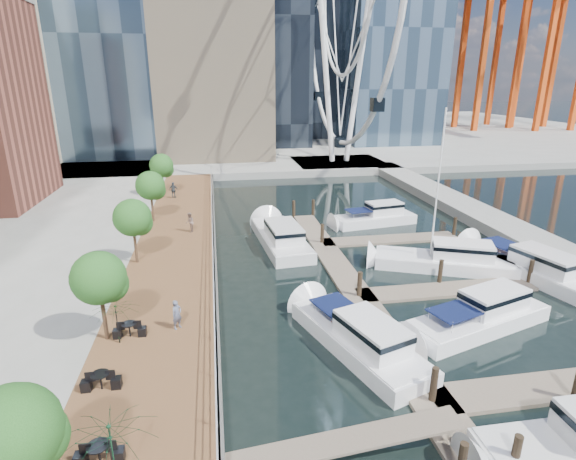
{
  "coord_description": "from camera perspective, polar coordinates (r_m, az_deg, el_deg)",
  "views": [
    {
      "loc": [
        -5.73,
        -16.7,
        13.21
      ],
      "look_at": [
        -0.69,
        13.43,
        3.0
      ],
      "focal_mm": 28.0,
      "sensor_mm": 36.0,
      "label": 1
    }
  ],
  "objects": [
    {
      "name": "pedestrian_mid",
      "position": [
        38.67,
        -12.37,
        0.94
      ],
      "size": [
        0.67,
        0.85,
        1.68
      ],
      "primitive_type": "imported",
      "rotation": [
        0.0,
        0.0,
        -1.53
      ],
      "color": "#7F6258",
      "rests_on": "boardwalk"
    },
    {
      "name": "railing",
      "position": [
        33.79,
        -9.54,
        -2.02
      ],
      "size": [
        0.1,
        60.0,
        1.05
      ],
      "primitive_type": null,
      "color": "white",
      "rests_on": "boardwalk"
    },
    {
      "name": "pedestrian_near",
      "position": [
        24.13,
        -13.93,
        -10.38
      ],
      "size": [
        0.68,
        0.66,
        1.58
      ],
      "primitive_type": "imported",
      "rotation": [
        0.0,
        0.0,
        0.73
      ],
      "color": "#4F5569",
      "rests_on": "boardwalk"
    },
    {
      "name": "street_trees",
      "position": [
        32.47,
        -19.17,
        1.48
      ],
      "size": [
        2.6,
        42.6,
        4.6
      ],
      "color": "#3F2B1C",
      "rests_on": "ground"
    },
    {
      "name": "land_far",
      "position": [
        119.52,
        -6.85,
        12.25
      ],
      "size": [
        200.0,
        114.0,
        1.0
      ],
      "primitive_type": "cube",
      "color": "gray",
      "rests_on": "ground"
    },
    {
      "name": "moored_yachts",
      "position": [
        33.89,
        16.59,
        -5.28
      ],
      "size": [
        21.47,
        31.42,
        11.5
      ],
      "color": "white",
      "rests_on": "ground"
    },
    {
      "name": "cafe_tables",
      "position": [
        19.45,
        -22.74,
        -20.72
      ],
      "size": [
        2.5,
        13.7,
        0.74
      ],
      "color": "black",
      "rests_on": "ground"
    },
    {
      "name": "yacht_foreground",
      "position": [
        27.88,
        22.89,
        -11.4
      ],
      "size": [
        9.97,
        5.4,
        2.15
      ],
      "primitive_type": null,
      "rotation": [
        0.0,
        0.0,
        1.88
      ],
      "color": "white",
      "rests_on": "ground"
    },
    {
      "name": "breakwater",
      "position": [
        46.59,
        24.51,
        0.94
      ],
      "size": [
        4.0,
        60.0,
        1.0
      ],
      "primitive_type": "cube",
      "color": "gray",
      "rests_on": "ground"
    },
    {
      "name": "boardwalk",
      "position": [
        34.31,
        -14.3,
        -3.87
      ],
      "size": [
        6.0,
        60.0,
        1.0
      ],
      "primitive_type": "cube",
      "color": "brown",
      "rests_on": "ground"
    },
    {
      "name": "cafe_seating",
      "position": [
        16.57,
        -23.47,
        -24.61
      ],
      "size": [
        4.74,
        15.35,
        2.7
      ],
      "color": "#0F3722",
      "rests_on": "ground"
    },
    {
      "name": "pedestrian_far",
      "position": [
        50.51,
        -14.33,
        4.94
      ],
      "size": [
        1.11,
        0.69,
        1.75
      ],
      "primitive_type": "imported",
      "rotation": [
        0.0,
        0.0,
        2.86
      ],
      "color": "#30363C",
      "rests_on": "boardwalk"
    },
    {
      "name": "pier",
      "position": [
        72.6,
        6.5,
        8.28
      ],
      "size": [
        14.0,
        12.0,
        1.0
      ],
      "primitive_type": "cube",
      "color": "gray",
      "rests_on": "ground"
    },
    {
      "name": "seawall",
      "position": [
        34.16,
        -9.28,
        -3.62
      ],
      "size": [
        0.25,
        60.0,
        1.0
      ],
      "primitive_type": "cube",
      "color": "#595954",
      "rests_on": "ground"
    },
    {
      "name": "ground",
      "position": [
        22.05,
        7.96,
        -18.53
      ],
      "size": [
        520.0,
        520.0,
        0.0
      ],
      "primitive_type": "plane",
      "color": "black",
      "rests_on": "ground"
    },
    {
      "name": "floating_docks",
      "position": [
        32.58,
        16.3,
        -5.29
      ],
      "size": [
        16.0,
        34.0,
        2.6
      ],
      "color": "#6D6051",
      "rests_on": "ground"
    },
    {
      "name": "port_cranes",
      "position": [
        134.38,
        25.2,
        19.75
      ],
      "size": [
        40.0,
        52.0,
        38.0
      ],
      "color": "#D84C14",
      "rests_on": "ground"
    }
  ]
}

